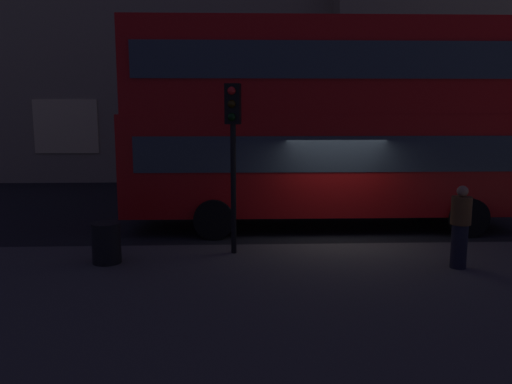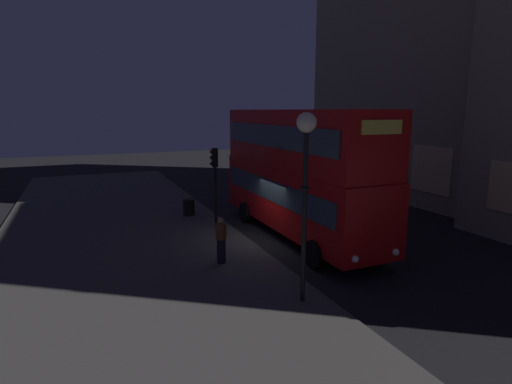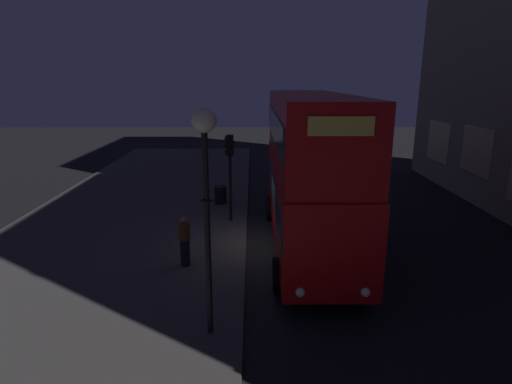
{
  "view_description": "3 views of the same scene",
  "coord_description": "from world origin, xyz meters",
  "px_view_note": "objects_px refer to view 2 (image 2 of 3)",
  "views": [
    {
      "loc": [
        -2.52,
        -12.78,
        3.32
      ],
      "look_at": [
        -2.0,
        0.11,
        1.21
      ],
      "focal_mm": 36.78,
      "sensor_mm": 36.0,
      "label": 1
    },
    {
      "loc": [
        15.14,
        -7.19,
        5.48
      ],
      "look_at": [
        -2.02,
        0.25,
        1.73
      ],
      "focal_mm": 28.65,
      "sensor_mm": 36.0,
      "label": 2
    },
    {
      "loc": [
        14.61,
        -0.64,
        5.99
      ],
      "look_at": [
        -1.12,
        -0.49,
        1.77
      ],
      "focal_mm": 29.48,
      "sensor_mm": 36.0,
      "label": 3
    }
  ],
  "objects_px": {
    "traffic_light_near_kerb": "(215,171)",
    "pedestrian": "(221,240)",
    "litter_bin": "(189,207)",
    "double_decker_bus": "(298,168)",
    "street_lamp": "(306,160)"
  },
  "relations": [
    {
      "from": "traffic_light_near_kerb",
      "to": "pedestrian",
      "type": "height_order",
      "value": "traffic_light_near_kerb"
    },
    {
      "from": "traffic_light_near_kerb",
      "to": "litter_bin",
      "type": "bearing_deg",
      "value": -156.67
    },
    {
      "from": "pedestrian",
      "to": "double_decker_bus",
      "type": "bearing_deg",
      "value": -75.19
    },
    {
      "from": "street_lamp",
      "to": "litter_bin",
      "type": "height_order",
      "value": "street_lamp"
    },
    {
      "from": "traffic_light_near_kerb",
      "to": "street_lamp",
      "type": "bearing_deg",
      "value": 9.74
    },
    {
      "from": "traffic_light_near_kerb",
      "to": "litter_bin",
      "type": "relative_size",
      "value": 4.36
    },
    {
      "from": "litter_bin",
      "to": "traffic_light_near_kerb",
      "type": "bearing_deg",
      "value": 13.09
    },
    {
      "from": "traffic_light_near_kerb",
      "to": "double_decker_bus",
      "type": "bearing_deg",
      "value": 61.15
    },
    {
      "from": "double_decker_bus",
      "to": "traffic_light_near_kerb",
      "type": "distance_m",
      "value": 3.84
    },
    {
      "from": "double_decker_bus",
      "to": "traffic_light_near_kerb",
      "type": "xyz_separation_m",
      "value": [
        -2.42,
        -2.98,
        -0.28
      ]
    },
    {
      "from": "double_decker_bus",
      "to": "litter_bin",
      "type": "distance_m",
      "value": 6.67
    },
    {
      "from": "street_lamp",
      "to": "litter_bin",
      "type": "bearing_deg",
      "value": -177.17
    },
    {
      "from": "double_decker_bus",
      "to": "street_lamp",
      "type": "height_order",
      "value": "double_decker_bus"
    },
    {
      "from": "double_decker_bus",
      "to": "pedestrian",
      "type": "relative_size",
      "value": 6.45
    },
    {
      "from": "traffic_light_near_kerb",
      "to": "pedestrian",
      "type": "xyz_separation_m",
      "value": [
        4.5,
        -1.24,
        -1.81
      ]
    }
  ]
}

